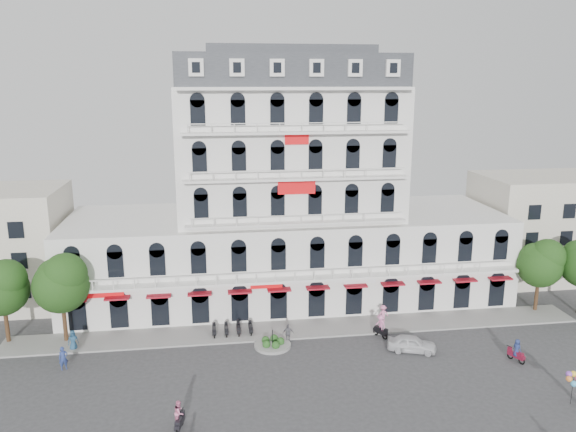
{
  "coord_description": "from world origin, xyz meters",
  "views": [
    {
      "loc": [
        -7.93,
        -38.55,
        22.51
      ],
      "look_at": [
        -1.07,
        10.0,
        10.69
      ],
      "focal_mm": 35.0,
      "sensor_mm": 36.0,
      "label": 1
    }
  ],
  "objects_px": {
    "parked_car": "(412,344)",
    "rider_southwest": "(179,415)",
    "rider_east": "(517,351)",
    "rider_center": "(381,326)"
  },
  "relations": [
    {
      "from": "parked_car",
      "to": "rider_southwest",
      "type": "relative_size",
      "value": 1.9
    },
    {
      "from": "rider_southwest",
      "to": "rider_east",
      "type": "xyz_separation_m",
      "value": [
        27.01,
        5.61,
        -0.15
      ]
    },
    {
      "from": "parked_car",
      "to": "rider_southwest",
      "type": "xyz_separation_m",
      "value": [
        -19.13,
        -8.54,
        0.4
      ]
    },
    {
      "from": "parked_car",
      "to": "rider_east",
      "type": "height_order",
      "value": "rider_east"
    },
    {
      "from": "rider_east",
      "to": "rider_center",
      "type": "xyz_separation_m",
      "value": [
        -9.73,
        5.93,
        0.16
      ]
    },
    {
      "from": "rider_center",
      "to": "rider_southwest",
      "type": "bearing_deg",
      "value": -86.23
    },
    {
      "from": "rider_southwest",
      "to": "rider_center",
      "type": "xyz_separation_m",
      "value": [
        17.28,
        11.54,
        0.01
      ]
    },
    {
      "from": "parked_car",
      "to": "rider_east",
      "type": "xyz_separation_m",
      "value": [
        7.88,
        -2.93,
        0.25
      ]
    },
    {
      "from": "rider_east",
      "to": "rider_center",
      "type": "relative_size",
      "value": 0.93
    },
    {
      "from": "rider_center",
      "to": "parked_car",
      "type": "bearing_deg",
      "value": 1.72
    }
  ]
}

